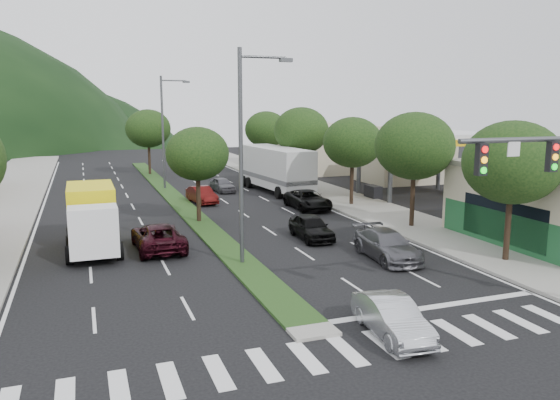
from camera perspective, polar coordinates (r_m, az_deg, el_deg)
name	(u,v)px	position (r m, az deg, el deg)	size (l,w,h in m)	color
ground	(308,328)	(19.01, 2.93, -13.21)	(160.00, 160.00, 0.00)	black
sidewalk_right	(329,194)	(46.02, 5.14, 0.60)	(5.00, 90.00, 0.15)	gray
median	(174,197)	(45.23, -11.02, 0.27)	(1.60, 56.00, 0.12)	#203D16
crosswalk	(333,353)	(17.35, 5.60, -15.59)	(19.00, 2.20, 0.01)	silver
gas_canopy	(418,140)	(46.13, 14.21, 6.07)	(12.20, 8.20, 5.25)	silver
bldg_right_far	(315,146)	(65.80, 3.67, 5.61)	(10.00, 16.00, 5.20)	#C1B89A
tree_r_a	(512,163)	(27.69, 23.12, 3.62)	(4.60, 4.60, 6.63)	black
tree_r_b	(415,146)	(33.93, 13.89, 5.49)	(4.80, 4.80, 6.94)	black
tree_r_c	(353,143)	(40.82, 7.60, 5.98)	(4.40, 4.40, 6.48)	black
tree_r_d	(301,131)	(49.86, 2.25, 7.24)	(5.00, 5.00, 7.17)	black
tree_r_e	(266,129)	(59.23, -1.45, 7.38)	(4.60, 4.60, 6.71)	black
tree_med_near	(197,154)	(34.91, -8.63, 4.78)	(4.00, 4.00, 6.02)	black
tree_med_far	(148,129)	(60.53, -13.61, 7.27)	(4.80, 4.80, 6.94)	black
streetlight_near	(245,147)	(25.18, -3.67, 5.59)	(2.60, 0.25, 10.00)	#47494C
streetlight_mid	(165,127)	(49.63, -11.93, 7.49)	(2.60, 0.25, 10.00)	#47494C
sedan_silver	(392,317)	(18.53, 11.61, -11.92)	(1.34, 3.85, 1.27)	#B9BCC1
suv_maroon	(158,237)	(29.15, -12.63, -3.76)	(2.34, 5.08, 1.41)	black
car_queue_a	(311,227)	(30.79, 3.28, -2.83)	(1.64, 4.07, 1.39)	black
car_queue_b	(387,245)	(27.31, 11.13, -4.65)	(1.94, 4.78, 1.39)	#545359
car_queue_c	(202,195)	(42.43, -8.17, 0.53)	(1.36, 3.90, 1.29)	#4B0D0C
car_queue_d	(308,200)	(39.70, 2.93, 0.03)	(2.26, 4.90, 1.36)	black
car_queue_e	(222,185)	(47.89, -6.03, 1.60)	(1.47, 3.65, 1.24)	#504F55
box_truck	(92,220)	(29.97, -19.04, -2.02)	(2.65, 6.69, 3.29)	white
motorhome	(276,168)	(47.67, -0.46, 3.35)	(3.94, 10.24, 3.84)	silver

